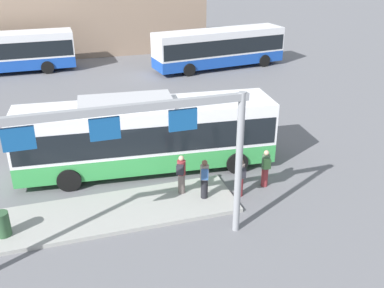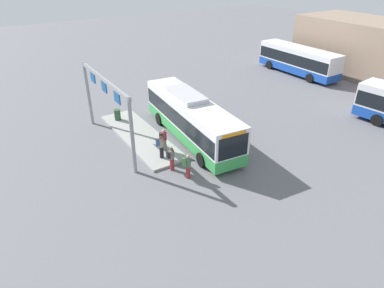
{
  "view_description": "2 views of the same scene",
  "coord_description": "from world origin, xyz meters",
  "px_view_note": "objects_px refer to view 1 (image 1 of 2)",
  "views": [
    {
      "loc": [
        -3.43,
        -17.51,
        9.44
      ],
      "look_at": [
        1.7,
        -1.28,
        1.58
      ],
      "focal_mm": 40.87,
      "sensor_mm": 36.0,
      "label": 1
    },
    {
      "loc": [
        19.48,
        -12.3,
        12.26
      ],
      "look_at": [
        2.97,
        -1.81,
        1.42
      ],
      "focal_mm": 31.72,
      "sensor_mm": 36.0,
      "label": 2
    }
  ],
  "objects_px": {
    "person_waiting_near": "(240,177)",
    "person_waiting_far": "(204,178)",
    "bus_background_right": "(6,51)",
    "bus_background_left": "(219,46)",
    "person_boarding": "(266,168)",
    "person_waiting_mid": "(181,174)",
    "bus_main": "(147,132)",
    "trash_bin": "(2,224)"
  },
  "relations": [
    {
      "from": "bus_background_left",
      "to": "person_waiting_far",
      "type": "height_order",
      "value": "bus_background_left"
    },
    {
      "from": "bus_background_right",
      "to": "person_waiting_far",
      "type": "relative_size",
      "value": 6.16
    },
    {
      "from": "bus_background_right",
      "to": "person_boarding",
      "type": "bearing_deg",
      "value": 116.68
    },
    {
      "from": "person_boarding",
      "to": "person_waiting_near",
      "type": "relative_size",
      "value": 1.0
    },
    {
      "from": "bus_background_left",
      "to": "person_waiting_far",
      "type": "distance_m",
      "value": 20.64
    },
    {
      "from": "trash_bin",
      "to": "person_waiting_near",
      "type": "bearing_deg",
      "value": 1.07
    },
    {
      "from": "person_waiting_far",
      "to": "trash_bin",
      "type": "bearing_deg",
      "value": 109.11
    },
    {
      "from": "bus_background_right",
      "to": "bus_main",
      "type": "bearing_deg",
      "value": 109.65
    },
    {
      "from": "person_waiting_mid",
      "to": "bus_main",
      "type": "bearing_deg",
      "value": 44.02
    },
    {
      "from": "bus_main",
      "to": "person_boarding",
      "type": "relative_size",
      "value": 6.87
    },
    {
      "from": "person_waiting_near",
      "to": "person_boarding",
      "type": "bearing_deg",
      "value": -64.63
    },
    {
      "from": "bus_background_left",
      "to": "person_waiting_mid",
      "type": "relative_size",
      "value": 6.65
    },
    {
      "from": "bus_main",
      "to": "person_waiting_mid",
      "type": "relative_size",
      "value": 6.87
    },
    {
      "from": "bus_background_left",
      "to": "trash_bin",
      "type": "xyz_separation_m",
      "value": [
        -15.29,
        -19.29,
        -1.17
      ]
    },
    {
      "from": "bus_background_left",
      "to": "person_waiting_mid",
      "type": "height_order",
      "value": "bus_background_left"
    },
    {
      "from": "person_waiting_near",
      "to": "trash_bin",
      "type": "xyz_separation_m",
      "value": [
        -8.96,
        -0.17,
        -0.28
      ]
    },
    {
      "from": "bus_background_right",
      "to": "trash_bin",
      "type": "bearing_deg",
      "value": 92.45
    },
    {
      "from": "bus_background_right",
      "to": "person_waiting_far",
      "type": "height_order",
      "value": "bus_background_right"
    },
    {
      "from": "bus_background_right",
      "to": "person_waiting_near",
      "type": "height_order",
      "value": "bus_background_right"
    },
    {
      "from": "person_waiting_near",
      "to": "person_waiting_far",
      "type": "height_order",
      "value": "person_waiting_far"
    },
    {
      "from": "bus_background_left",
      "to": "person_boarding",
      "type": "height_order",
      "value": "bus_background_left"
    },
    {
      "from": "bus_background_right",
      "to": "bus_background_left",
      "type": "bearing_deg",
      "value": 167.12
    },
    {
      "from": "person_waiting_far",
      "to": "person_boarding",
      "type": "bearing_deg",
      "value": -65.15
    },
    {
      "from": "person_waiting_near",
      "to": "person_waiting_far",
      "type": "relative_size",
      "value": 1.0
    },
    {
      "from": "bus_main",
      "to": "trash_bin",
      "type": "height_order",
      "value": "bus_main"
    },
    {
      "from": "person_waiting_mid",
      "to": "person_waiting_far",
      "type": "xyz_separation_m",
      "value": [
        0.76,
        -0.64,
        0.0
      ]
    },
    {
      "from": "bus_main",
      "to": "bus_background_left",
      "type": "relative_size",
      "value": 1.03
    },
    {
      "from": "bus_background_right",
      "to": "person_boarding",
      "type": "height_order",
      "value": "bus_background_right"
    },
    {
      "from": "bus_background_left",
      "to": "person_boarding",
      "type": "distance_m",
      "value": 19.39
    },
    {
      "from": "bus_background_right",
      "to": "person_boarding",
      "type": "xyz_separation_m",
      "value": [
        11.45,
        -22.33,
        -0.89
      ]
    },
    {
      "from": "person_waiting_far",
      "to": "trash_bin",
      "type": "distance_m",
      "value": 7.47
    },
    {
      "from": "person_waiting_mid",
      "to": "person_boarding",
      "type": "bearing_deg",
      "value": -66.28
    },
    {
      "from": "bus_background_left",
      "to": "trash_bin",
      "type": "distance_m",
      "value": 24.64
    },
    {
      "from": "bus_background_right",
      "to": "trash_bin",
      "type": "distance_m",
      "value": 22.97
    },
    {
      "from": "person_waiting_near",
      "to": "person_waiting_far",
      "type": "xyz_separation_m",
      "value": [
        -1.51,
        0.04,
        0.16
      ]
    },
    {
      "from": "bus_main",
      "to": "trash_bin",
      "type": "bearing_deg",
      "value": -143.49
    },
    {
      "from": "person_waiting_mid",
      "to": "person_waiting_far",
      "type": "relative_size",
      "value": 1.0
    },
    {
      "from": "bus_main",
      "to": "person_waiting_near",
      "type": "xyz_separation_m",
      "value": [
        3.06,
        -3.44,
        -0.92
      ]
    },
    {
      "from": "bus_main",
      "to": "trash_bin",
      "type": "xyz_separation_m",
      "value": [
        -5.9,
        -3.61,
        -1.2
      ]
    },
    {
      "from": "bus_background_left",
      "to": "bus_background_right",
      "type": "relative_size",
      "value": 1.08
    },
    {
      "from": "bus_main",
      "to": "bus_background_left",
      "type": "bearing_deg",
      "value": 64.19
    },
    {
      "from": "bus_background_left",
      "to": "person_waiting_near",
      "type": "bearing_deg",
      "value": -115.46
    }
  ]
}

